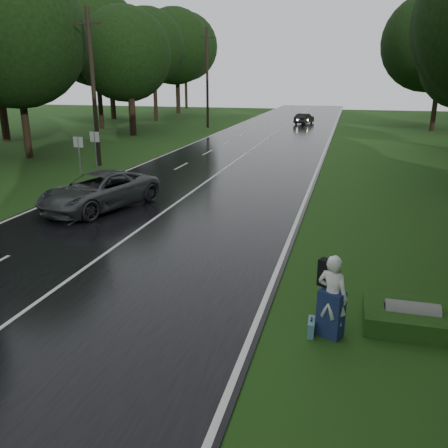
% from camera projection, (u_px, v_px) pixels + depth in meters
% --- Properties ---
extents(ground, '(160.00, 160.00, 0.00)m').
position_uv_depth(ground, '(23.00, 314.00, 11.78)').
color(ground, '#1E4113').
rests_on(ground, ground).
extents(road, '(12.00, 140.00, 0.04)m').
position_uv_depth(road, '(225.00, 169.00, 30.20)').
color(road, black).
rests_on(road, ground).
extents(lane_center, '(0.12, 140.00, 0.01)m').
position_uv_depth(lane_center, '(225.00, 168.00, 30.19)').
color(lane_center, silver).
rests_on(lane_center, road).
extents(grey_car, '(4.33, 6.33, 1.61)m').
position_uv_depth(grey_car, '(99.00, 191.00, 20.88)').
color(grey_car, '#444849').
rests_on(grey_car, road).
extents(far_car, '(2.28, 4.05, 1.26)m').
position_uv_depth(far_car, '(304.00, 119.00, 58.39)').
color(far_car, black).
rests_on(far_car, road).
extents(hitchhiker, '(0.86, 0.84, 1.99)m').
position_uv_depth(hitchhiker, '(331.00, 299.00, 10.56)').
color(hitchhiker, silver).
rests_on(hitchhiker, ground).
extents(suitcase, '(0.16, 0.51, 0.36)m').
position_uv_depth(suitcase, '(311.00, 327.00, 10.82)').
color(suitcase, '#457287').
rests_on(suitcase, ground).
extents(culvert, '(1.24, 0.62, 0.62)m').
position_uv_depth(culvert, '(410.00, 326.00, 11.23)').
color(culvert, slate).
rests_on(culvert, ground).
extents(utility_pole_mid, '(1.80, 0.28, 9.83)m').
position_uv_depth(utility_pole_mid, '(100.00, 165.00, 31.44)').
color(utility_pole_mid, black).
rests_on(utility_pole_mid, ground).
extents(utility_pole_far, '(1.80, 0.28, 10.91)m').
position_uv_depth(utility_pole_far, '(208.00, 127.00, 54.61)').
color(utility_pole_far, black).
rests_on(utility_pole_far, ground).
extents(road_sign_a, '(0.59, 0.10, 2.46)m').
position_uv_depth(road_sign_a, '(82.00, 180.00, 27.07)').
color(road_sign_a, white).
rests_on(road_sign_a, ground).
extents(road_sign_b, '(0.61, 0.10, 2.55)m').
position_uv_depth(road_sign_b, '(98.00, 174.00, 28.75)').
color(road_sign_b, white).
rests_on(road_sign_b, ground).
extents(tree_left_d, '(9.16, 9.16, 14.31)m').
position_uv_depth(tree_left_d, '(30.00, 157.00, 34.47)').
color(tree_left_d, black).
rests_on(tree_left_d, ground).
extents(tree_left_e, '(8.39, 8.39, 13.10)m').
position_uv_depth(tree_left_e, '(133.00, 135.00, 47.38)').
color(tree_left_e, black).
rests_on(tree_left_e, ground).
extents(tree_left_f, '(10.91, 10.91, 17.05)m').
position_uv_depth(tree_left_f, '(156.00, 121.00, 62.47)').
color(tree_left_f, black).
rests_on(tree_left_f, ground).
extents(tree_right_f, '(10.16, 10.16, 15.87)m').
position_uv_depth(tree_right_f, '(431.00, 131.00, 51.19)').
color(tree_right_f, black).
rests_on(tree_right_f, ground).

